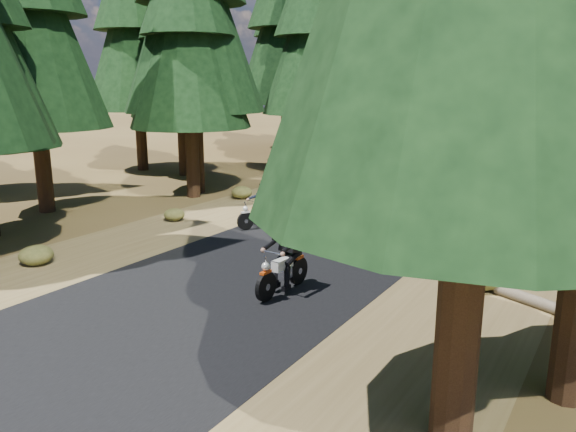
% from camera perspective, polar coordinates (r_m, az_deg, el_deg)
% --- Properties ---
extents(ground, '(120.00, 120.00, 0.00)m').
position_cam_1_polar(ground, '(13.12, -3.49, -5.98)').
color(ground, '#4D391B').
rests_on(ground, ground).
extents(road, '(6.00, 100.00, 0.01)m').
position_cam_1_polar(road, '(17.25, 6.18, -1.23)').
color(road, black).
rests_on(road, ground).
extents(shoulder_l, '(3.20, 100.00, 0.01)m').
position_cam_1_polar(shoulder_l, '(19.63, -5.98, 0.57)').
color(shoulder_l, brown).
rests_on(shoulder_l, ground).
extents(shoulder_r, '(3.20, 100.00, 0.01)m').
position_cam_1_polar(shoulder_r, '(15.89, 21.28, -3.40)').
color(shoulder_r, brown).
rests_on(shoulder_r, ground).
extents(pine_forest, '(34.59, 55.08, 16.32)m').
position_cam_1_polar(pine_forest, '(32.12, 19.93, 19.03)').
color(pine_forest, black).
rests_on(pine_forest, ground).
extents(understory_shrubs, '(14.42, 32.34, 0.69)m').
position_cam_1_polar(understory_shrubs, '(19.56, 14.15, 1.04)').
color(understory_shrubs, '#474C1E').
rests_on(understory_shrubs, ground).
extents(rider_lead, '(0.63, 1.87, 1.65)m').
position_cam_1_polar(rider_lead, '(11.85, -0.54, -5.28)').
color(rider_lead, silver).
rests_on(rider_lead, road).
extents(rider_follow, '(1.12, 1.70, 1.46)m').
position_cam_1_polar(rider_follow, '(17.14, -2.80, 0.41)').
color(rider_follow, '#A1250A').
rests_on(rider_follow, road).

